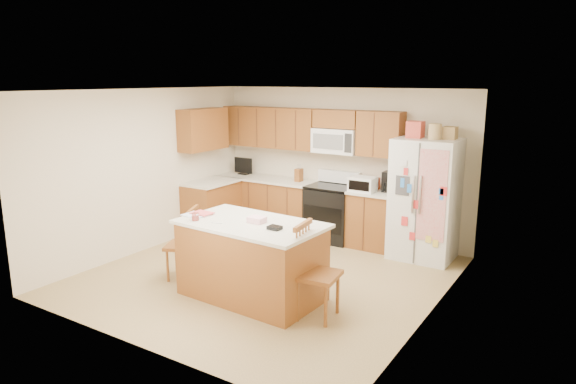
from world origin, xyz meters
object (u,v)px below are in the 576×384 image
Objects in this scene: stove at (332,212)px; windsor_chair_left at (184,245)px; refrigerator at (425,198)px; windsor_chair_right at (316,274)px; island at (251,260)px; windsor_chair_back at (275,248)px.

stove reaches higher than windsor_chair_left.
windsor_chair_right is (-0.40, -2.59, -0.41)m from refrigerator.
island is at bearing -1.23° from windsor_chair_left.
refrigerator is at bearing 45.44° from windsor_chair_left.
windsor_chair_right reaches higher than windsor_chair_back.
refrigerator is at bearing 62.31° from island.
stove is 1.30× the size of windsor_chair_back.
stove reaches higher than windsor_chair_back.
windsor_chair_right is (1.17, -2.65, 0.04)m from stove.
island is at bearing -80.83° from windsor_chair_back.
island is (-1.33, -2.53, -0.44)m from refrigerator.
refrigerator is (1.57, -0.06, 0.45)m from stove.
island is 1.14m from windsor_chair_left.
windsor_chair_left is 1.12× the size of windsor_chair_back.
stove is at bearing 70.73° from windsor_chair_left.
refrigerator is at bearing 52.18° from windsor_chair_back.
windsor_chair_left is (-2.47, -2.51, -0.46)m from refrigerator.
refrigerator is 1.11× the size of island.
windsor_chair_back is at bearing -86.04° from stove.
refrigerator reaches higher than windsor_chair_back.
windsor_chair_left is (-1.14, 0.02, -0.02)m from island.
refrigerator is 2.65m from windsor_chair_right.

